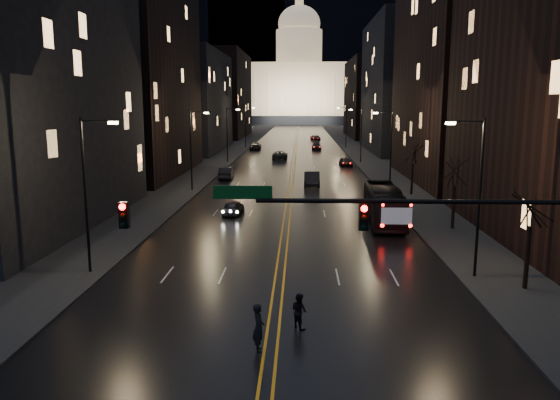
# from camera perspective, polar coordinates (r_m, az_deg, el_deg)

# --- Properties ---
(ground) EXTENTS (900.00, 900.00, 0.00)m
(ground) POSITION_cam_1_polar(r_m,az_deg,el_deg) (22.22, -1.06, -15.99)
(ground) COLOR black
(ground) RESTS_ON ground
(road) EXTENTS (20.00, 320.00, 0.02)m
(road) POSITION_cam_1_polar(r_m,az_deg,el_deg) (150.25, 1.75, 6.38)
(road) COLOR black
(road) RESTS_ON ground
(sidewalk_left) EXTENTS (8.00, 320.00, 0.16)m
(sidewalk_left) POSITION_cam_1_polar(r_m,az_deg,el_deg) (151.00, -3.60, 6.41)
(sidewalk_left) COLOR black
(sidewalk_left) RESTS_ON ground
(sidewalk_right) EXTENTS (8.00, 320.00, 0.16)m
(sidewalk_right) POSITION_cam_1_polar(r_m,az_deg,el_deg) (150.78, 7.11, 6.34)
(sidewalk_right) COLOR black
(sidewalk_right) RESTS_ON ground
(center_line) EXTENTS (0.62, 320.00, 0.01)m
(center_line) POSITION_cam_1_polar(r_m,az_deg,el_deg) (150.24, 1.75, 6.38)
(center_line) COLOR orange
(center_line) RESTS_ON road
(building_left_near) EXTENTS (12.00, 28.00, 22.00)m
(building_left_near) POSITION_cam_1_polar(r_m,az_deg,el_deg) (47.43, -26.14, 10.58)
(building_left_near) COLOR black
(building_left_near) RESTS_ON ground
(building_left_mid) EXTENTS (12.00, 30.00, 28.00)m
(building_left_mid) POSITION_cam_1_polar(r_m,az_deg,el_deg) (77.29, -14.86, 12.91)
(building_left_mid) COLOR black
(building_left_mid) RESTS_ON ground
(building_left_far) EXTENTS (12.00, 34.00, 20.00)m
(building_left_far) POSITION_cam_1_polar(r_m,az_deg,el_deg) (114.09, -9.16, 10.09)
(building_left_far) COLOR black
(building_left_far) RESTS_ON ground
(building_left_dist) EXTENTS (12.00, 40.00, 24.00)m
(building_left_dist) POSITION_cam_1_polar(r_m,az_deg,el_deg) (161.47, -5.81, 10.85)
(building_left_dist) COLOR black
(building_left_dist) RESTS_ON ground
(building_right_tall) EXTENTS (12.00, 30.00, 38.00)m
(building_right_tall) POSITION_cam_1_polar(r_m,az_deg,el_deg) (73.27, 18.71, 16.83)
(building_right_tall) COLOR black
(building_right_tall) RESTS_ON ground
(building_right_mid) EXTENTS (12.00, 34.00, 26.00)m
(building_right_mid) POSITION_cam_1_polar(r_m,az_deg,el_deg) (113.72, 12.49, 11.50)
(building_right_mid) COLOR black
(building_right_mid) RESTS_ON ground
(building_right_dist) EXTENTS (12.00, 40.00, 22.00)m
(building_right_dist) POSITION_cam_1_polar(r_m,az_deg,el_deg) (161.15, 9.41, 10.41)
(building_right_dist) COLOR black
(building_right_dist) RESTS_ON ground
(mountain_ridge) EXTENTS (520.00, 60.00, 130.00)m
(mountain_ridge) POSITION_cam_1_polar(r_m,az_deg,el_deg) (405.58, 8.05, 17.84)
(mountain_ridge) COLOR black
(mountain_ridge) RESTS_ON ground
(capitol) EXTENTS (90.00, 50.00, 58.50)m
(capitol) POSITION_cam_1_polar(r_m,az_deg,el_deg) (270.03, 1.98, 11.67)
(capitol) COLOR black
(capitol) RESTS_ON ground
(traffic_signal) EXTENTS (17.29, 0.45, 7.00)m
(traffic_signal) POSITION_cam_1_polar(r_m,az_deg,el_deg) (21.00, 15.23, -3.10)
(traffic_signal) COLOR black
(traffic_signal) RESTS_ON ground
(streetlamp_right_near) EXTENTS (2.13, 0.25, 9.00)m
(streetlamp_right_near) POSITION_cam_1_polar(r_m,az_deg,el_deg) (31.79, 19.85, 1.02)
(streetlamp_right_near) COLOR black
(streetlamp_right_near) RESTS_ON ground
(streetlamp_left_near) EXTENTS (2.13, 0.25, 9.00)m
(streetlamp_left_near) POSITION_cam_1_polar(r_m,az_deg,el_deg) (32.57, -19.41, 1.25)
(streetlamp_left_near) COLOR black
(streetlamp_left_near) RESTS_ON ground
(streetlamp_right_mid) EXTENTS (2.13, 0.25, 9.00)m
(streetlamp_right_mid) POSITION_cam_1_polar(r_m,az_deg,el_deg) (60.88, 11.36, 5.49)
(streetlamp_right_mid) COLOR black
(streetlamp_right_mid) RESTS_ON ground
(streetlamp_left_mid) EXTENTS (2.13, 0.25, 9.00)m
(streetlamp_left_mid) POSITION_cam_1_polar(r_m,az_deg,el_deg) (61.29, -9.13, 5.59)
(streetlamp_left_mid) COLOR black
(streetlamp_left_mid) RESTS_ON ground
(streetlamp_right_far) EXTENTS (2.13, 0.25, 9.00)m
(streetlamp_right_far) POSITION_cam_1_polar(r_m,az_deg,el_deg) (90.56, 8.37, 7.03)
(streetlamp_right_far) COLOR black
(streetlamp_right_far) RESTS_ON ground
(streetlamp_left_far) EXTENTS (2.13, 0.25, 9.00)m
(streetlamp_left_far) POSITION_cam_1_polar(r_m,az_deg,el_deg) (90.84, -5.43, 7.10)
(streetlamp_left_far) COLOR black
(streetlamp_left_far) RESTS_ON ground
(streetlamp_right_dist) EXTENTS (2.13, 0.25, 9.00)m
(streetlamp_right_dist) POSITION_cam_1_polar(r_m,az_deg,el_deg) (120.40, 6.85, 7.80)
(streetlamp_right_dist) COLOR black
(streetlamp_right_dist) RESTS_ON ground
(streetlamp_left_dist) EXTENTS (2.13, 0.25, 9.00)m
(streetlamp_left_dist) POSITION_cam_1_polar(r_m,az_deg,el_deg) (120.61, -3.55, 7.86)
(streetlamp_left_dist) COLOR black
(streetlamp_left_dist) RESTS_ON ground
(tree_right_near) EXTENTS (2.40, 2.40, 6.65)m
(tree_right_near) POSITION_cam_1_polar(r_m,az_deg,el_deg) (30.78, 24.78, -0.65)
(tree_right_near) COLOR black
(tree_right_near) RESTS_ON ground
(tree_right_mid) EXTENTS (2.40, 2.40, 6.65)m
(tree_right_mid) POSITION_cam_1_polar(r_m,az_deg,el_deg) (43.88, 17.85, 2.75)
(tree_right_mid) COLOR black
(tree_right_mid) RESTS_ON ground
(tree_right_far) EXTENTS (2.40, 2.40, 6.65)m
(tree_right_far) POSITION_cam_1_polar(r_m,az_deg,el_deg) (59.35, 13.74, 4.75)
(tree_right_far) COLOR black
(tree_right_far) RESTS_ON ground
(bus) EXTENTS (2.98, 10.94, 3.02)m
(bus) POSITION_cam_1_polar(r_m,az_deg,el_deg) (45.75, 10.81, -0.48)
(bus) COLOR black
(bus) RESTS_ON ground
(oncoming_car_a) EXTENTS (1.79, 3.98, 1.33)m
(oncoming_car_a) POSITION_cam_1_polar(r_m,az_deg,el_deg) (48.32, -4.93, -0.80)
(oncoming_car_a) COLOR black
(oncoming_car_a) RESTS_ON ground
(oncoming_car_b) EXTENTS (1.86, 4.82, 1.57)m
(oncoming_car_b) POSITION_cam_1_polar(r_m,az_deg,el_deg) (71.22, -5.63, 2.81)
(oncoming_car_b) COLOR black
(oncoming_car_b) RESTS_ON ground
(oncoming_car_c) EXTENTS (2.58, 5.44, 1.50)m
(oncoming_car_c) POSITION_cam_1_polar(r_m,az_deg,el_deg) (95.91, -0.01, 4.71)
(oncoming_car_c) COLOR black
(oncoming_car_c) RESTS_ON ground
(oncoming_car_d) EXTENTS (2.32, 5.60, 1.62)m
(oncoming_car_d) POSITION_cam_1_polar(r_m,az_deg,el_deg) (116.35, -2.60, 5.68)
(oncoming_car_d) COLOR black
(oncoming_car_d) RESTS_ON ground
(receding_car_a) EXTENTS (1.89, 5.24, 1.72)m
(receding_car_a) POSITION_cam_1_polar(r_m,az_deg,el_deg) (64.97, 3.35, 2.20)
(receding_car_a) COLOR black
(receding_car_a) RESTS_ON ground
(receding_car_b) EXTENTS (2.10, 4.38, 1.44)m
(receding_car_b) POSITION_cam_1_polar(r_m,az_deg,el_deg) (85.71, 6.88, 3.97)
(receding_car_b) COLOR black
(receding_car_b) RESTS_ON ground
(receding_car_c) EXTENTS (2.06, 4.96, 1.43)m
(receding_car_c) POSITION_cam_1_polar(r_m,az_deg,el_deg) (116.07, 3.84, 5.61)
(receding_car_c) COLOR black
(receding_car_c) RESTS_ON ground
(receding_car_d) EXTENTS (2.68, 5.31, 1.44)m
(receding_car_d) POSITION_cam_1_polar(r_m,az_deg,el_deg) (145.29, 3.72, 6.51)
(receding_car_d) COLOR black
(receding_car_d) RESTS_ON ground
(pedestrian_a) EXTENTS (0.62, 0.81, 1.98)m
(pedestrian_a) POSITION_cam_1_polar(r_m,az_deg,el_deg) (22.23, -2.26, -13.19)
(pedestrian_a) COLOR black
(pedestrian_a) RESTS_ON ground
(pedestrian_b) EXTENTS (0.83, 0.87, 1.60)m
(pedestrian_b) POSITION_cam_1_polar(r_m,az_deg,el_deg) (24.38, 2.01, -11.50)
(pedestrian_b) COLOR black
(pedestrian_b) RESTS_ON ground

